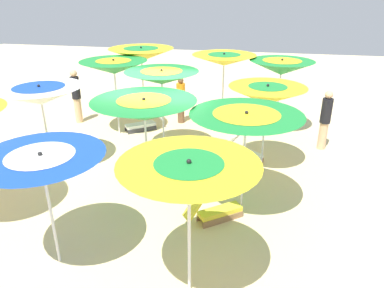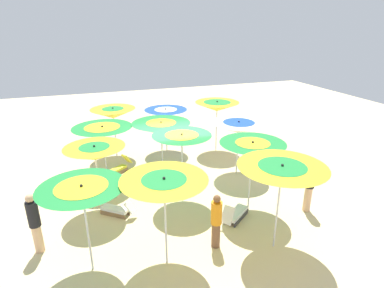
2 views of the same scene
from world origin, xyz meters
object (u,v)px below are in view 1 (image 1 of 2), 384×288
Objects in this scene: beach_umbrella_0 at (189,177)px; lounger_1 at (245,151)px; beach_umbrella_10 at (114,67)px; lounger_2 at (216,212)px; lounger_3 at (144,124)px; beach_umbrella_11 at (141,54)px; beachgoer_0 at (181,100)px; beachgoer_1 at (76,95)px; beach_umbrella_9 at (40,95)px; lounger_0 at (27,156)px; beach_umbrella_6 at (162,77)px; beach_umbrella_7 at (224,60)px; beach_umbrella_3 at (281,67)px; beach_umbrella_5 at (144,110)px; beachgoer_2 at (325,119)px; beach_umbrella_1 at (246,123)px; beach_umbrella_4 at (42,164)px; beach_umbrella_2 at (267,95)px.

beach_umbrella_0 is 5.38m from lounger_1.
beach_umbrella_10 is 2.05× the size of lounger_2.
beach_umbrella_11 is at bearing -110.31° from lounger_3.
lounger_2 is at bearing 132.25° from beachgoer_0.
beachgoer_1 is at bearing -21.46° from beach_umbrella_10.
beach_umbrella_9 reaches higher than lounger_3.
lounger_0 is 3.78m from lounger_3.
beach_umbrella_0 is at bearing 76.50° from lounger_3.
beach_umbrella_6 is 1.00× the size of beach_umbrella_7.
beach_umbrella_10 is 2.11× the size of lounger_0.
beachgoer_0 is at bearing -87.39° from beach_umbrella_6.
beach_umbrella_3 is 0.96× the size of beach_umbrella_11.
beach_umbrella_6 is 3.03m from beachgoer_0.
beach_umbrella_10 is (2.08, -3.37, 0.14)m from beach_umbrella_5.
beach_umbrella_6 is 2.14× the size of lounger_0.
lounger_0 is 0.97× the size of lounger_2.
beach_umbrella_3 is 2.13m from beachgoer_2.
beachgoer_2 is at bearing -163.54° from beach_umbrella_6.
beach_umbrella_1 is 5.64m from beach_umbrella_10.
beach_umbrella_3 is 1.04× the size of beach_umbrella_5.
beachgoer_1 is at bearing -158.06° from lounger_1.
beach_umbrella_7 is 1.32× the size of beachgoer_1.
beach_umbrella_10 reaches higher than beachgoer_2.
beach_umbrella_0 is at bearing 126.35° from beachgoer_0.
beach_umbrella_6 is 1.53× the size of beachgoer_0.
beach_umbrella_11 is at bearing -62.76° from beach_umbrella_6.
beach_umbrella_6 reaches higher than lounger_2.
beachgoer_0 is 0.87× the size of beachgoer_1.
beach_umbrella_11 reaches higher than lounger_0.
beach_umbrella_4 is 7.90m from beach_umbrella_11.
beach_umbrella_11 is (4.41, -3.53, 0.23)m from beach_umbrella_2.
beach_umbrella_2 is 0.92× the size of beach_umbrella_6.
lounger_1 is at bearing -88.12° from beach_umbrella_1.
beach_umbrella_10 is (1.89, -1.30, -0.07)m from beach_umbrella_6.
beach_umbrella_7 is at bearing 172.76° from beach_umbrella_11.
beach_umbrella_10 is at bearing 94.71° from lounger_2.
lounger_2 is (0.40, 3.10, 0.01)m from lounger_1.
beach_umbrella_11 is (1.85, -5.28, 0.21)m from beach_umbrella_5.
beach_umbrella_11 reaches higher than beach_umbrella_0.
beach_umbrella_10 is (5.04, 1.17, 0.04)m from beach_umbrella_3.
beach_umbrella_4 is at bearing -36.98° from beachgoer_1.
beach_umbrella_11 is (2.97, -0.38, 0.01)m from beach_umbrella_7.
beach_umbrella_2 is (-0.38, -2.07, -0.00)m from beach_umbrella_1.
beach_umbrella_0 is at bearing 120.75° from beach_umbrella_10.
lounger_0 is 5.24m from beachgoer_0.
beach_umbrella_11 is at bearing 59.35° from beachgoer_1.
lounger_0 is 5.99m from lounger_1.
beach_umbrella_3 is 3.09m from lounger_1.
lounger_2 is 4.98m from beachgoer_2.
beach_umbrella_9 is at bearing -57.29° from beach_umbrella_4.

